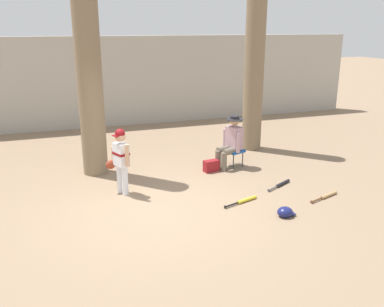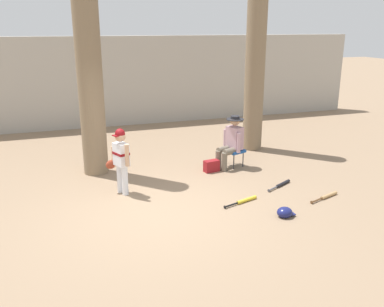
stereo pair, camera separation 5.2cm
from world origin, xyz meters
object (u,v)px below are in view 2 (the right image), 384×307
(handbag_beside_stool, at_px, (212,166))
(bat_wood_tan, at_px, (327,196))
(tree_behind_spectator, at_px, (255,62))
(young_ballplayer, at_px, (120,157))
(folding_stool, at_px, (234,151))
(bat_yellow_trainer, at_px, (244,201))
(tree_near_player, at_px, (90,79))
(batting_helmet_navy, at_px, (285,212))
(seated_spectator, at_px, (231,141))
(bat_black_composite, at_px, (281,184))

(handbag_beside_stool, height_order, bat_wood_tan, handbag_beside_stool)
(tree_behind_spectator, distance_m, handbag_beside_stool, 3.07)
(young_ballplayer, xyz_separation_m, folding_stool, (2.75, 0.78, -0.38))
(tree_behind_spectator, bearing_deg, young_ballplayer, -152.40)
(tree_behind_spectator, height_order, folding_stool, tree_behind_spectator)
(bat_yellow_trainer, height_order, bat_wood_tan, same)
(tree_near_player, relative_size, folding_stool, 9.63)
(batting_helmet_navy, bearing_deg, bat_yellow_trainer, 116.93)
(folding_stool, distance_m, handbag_beside_stool, 0.69)
(young_ballplayer, distance_m, batting_helmet_navy, 3.22)
(seated_spectator, xyz_separation_m, bat_black_composite, (0.51, -1.42, -0.61))
(bat_yellow_trainer, relative_size, bat_wood_tan, 1.02)
(young_ballplayer, relative_size, handbag_beside_stool, 3.84)
(tree_near_player, relative_size, bat_wood_tan, 6.58)
(bat_yellow_trainer, xyz_separation_m, bat_black_composite, (1.08, 0.51, 0.00))
(batting_helmet_navy, bearing_deg, bat_wood_tan, 21.06)
(folding_stool, distance_m, batting_helmet_navy, 2.77)
(tree_near_player, height_order, handbag_beside_stool, tree_near_player)
(bat_yellow_trainer, bearing_deg, folding_stool, 71.25)
(folding_stool, bearing_deg, seated_spectator, -160.03)
(seated_spectator, bearing_deg, batting_helmet_navy, -93.79)
(tree_behind_spectator, distance_m, young_ballplayer, 4.57)
(tree_behind_spectator, distance_m, seated_spectator, 2.36)
(tree_near_player, relative_size, bat_yellow_trainer, 6.47)
(handbag_beside_stool, height_order, bat_black_composite, handbag_beside_stool)
(folding_stool, height_order, batting_helmet_navy, folding_stool)
(handbag_beside_stool, bearing_deg, tree_behind_spectator, 39.20)
(tree_behind_spectator, bearing_deg, seated_spectator, -133.00)
(tree_behind_spectator, xyz_separation_m, bat_yellow_trainer, (-1.73, -3.17, -2.25))
(tree_behind_spectator, relative_size, bat_black_composite, 7.53)
(bat_black_composite, distance_m, batting_helmet_navy, 1.46)
(tree_behind_spectator, xyz_separation_m, seated_spectator, (-1.16, -1.24, -1.64))
(tree_near_player, distance_m, bat_wood_tan, 5.35)
(bat_yellow_trainer, bearing_deg, seated_spectator, 73.44)
(tree_behind_spectator, distance_m, folding_stool, 2.51)
(handbag_beside_stool, xyz_separation_m, bat_yellow_trainer, (-0.04, -1.79, -0.10))
(bat_wood_tan, xyz_separation_m, batting_helmet_navy, (-1.20, -0.46, 0.05))
(tree_behind_spectator, height_order, seated_spectator, tree_behind_spectator)
(bat_black_composite, bearing_deg, bat_yellow_trainer, -154.95)
(handbag_beside_stool, xyz_separation_m, bat_black_composite, (1.04, -1.28, -0.10))
(tree_near_player, relative_size, seated_spectator, 4.11)
(bat_wood_tan, distance_m, bat_black_composite, 0.97)
(bat_wood_tan, relative_size, bat_black_composite, 1.07)
(handbag_beside_stool, height_order, bat_yellow_trainer, handbag_beside_stool)
(tree_near_player, xyz_separation_m, batting_helmet_navy, (2.82, -3.35, -1.99))
(tree_near_player, height_order, young_ballplayer, tree_near_player)
(tree_behind_spectator, xyz_separation_m, batting_helmet_navy, (-1.34, -3.95, -2.20))
(tree_behind_spectator, distance_m, batting_helmet_navy, 4.71)
(tree_near_player, distance_m, tree_behind_spectator, 4.20)
(seated_spectator, bearing_deg, bat_yellow_trainer, -106.56)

